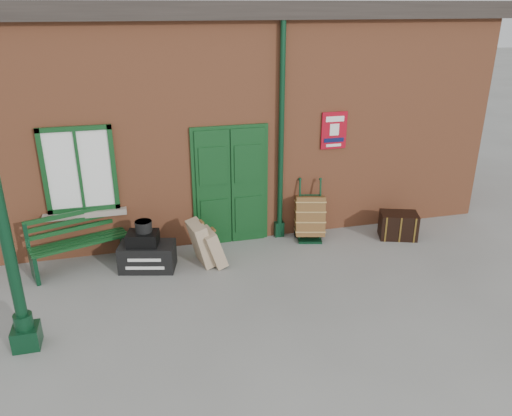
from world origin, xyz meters
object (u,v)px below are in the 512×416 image
object	(u,v)px
bench	(78,240)
houdini_trunk	(148,256)
porter_trolley	(310,217)
dark_trunk	(398,225)

from	to	relation	value
bench	houdini_trunk	size ratio (longest dim) A/B	1.82
porter_trolley	dark_trunk	bearing A→B (deg)	0.51
dark_trunk	bench	bearing A→B (deg)	-164.33
houdini_trunk	porter_trolley	xyz separation A→B (m)	(3.12, 0.47, 0.21)
bench	porter_trolley	bearing A→B (deg)	-17.71
houdini_trunk	porter_trolley	size ratio (longest dim) A/B	0.81
dark_trunk	porter_trolley	bearing A→B (deg)	-174.94
porter_trolley	houdini_trunk	bearing A→B (deg)	-156.92
houdini_trunk	porter_trolley	world-z (taller)	porter_trolley
bench	porter_trolley	xyz separation A→B (m)	(4.24, 0.07, -0.06)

